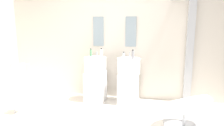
{
  "coord_description": "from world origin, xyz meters",
  "views": [
    {
      "loc": [
        0.79,
        -2.75,
        1.58
      ],
      "look_at": [
        0.15,
        0.55,
        0.95
      ],
      "focal_mm": 33.71,
      "sensor_mm": 36.0,
      "label": 1
    }
  ],
  "objects_px": {
    "shower_column": "(189,50)",
    "pedestal_sink_right": "(129,80)",
    "soap_bottle_green": "(91,53)",
    "soap_bottle_grey": "(133,55)",
    "soap_bottle_clear": "(124,55)",
    "lounge_chair": "(185,109)",
    "towel_rack": "(20,80)",
    "soap_bottle_white": "(101,53)",
    "pedestal_sink_left": "(95,78)"
  },
  "relations": [
    {
      "from": "shower_column",
      "to": "pedestal_sink_right",
      "type": "bearing_deg",
      "value": -168.39
    },
    {
      "from": "lounge_chair",
      "to": "soap_bottle_white",
      "type": "bearing_deg",
      "value": 146.42
    },
    {
      "from": "lounge_chair",
      "to": "soap_bottle_grey",
      "type": "height_order",
      "value": "soap_bottle_grey"
    },
    {
      "from": "shower_column",
      "to": "soap_bottle_white",
      "type": "xyz_separation_m",
      "value": [
        -1.7,
        -0.22,
        -0.08
      ]
    },
    {
      "from": "shower_column",
      "to": "soap_bottle_green",
      "type": "distance_m",
      "value": 1.95
    },
    {
      "from": "soap_bottle_green",
      "to": "soap_bottle_grey",
      "type": "bearing_deg",
      "value": -15.25
    },
    {
      "from": "lounge_chair",
      "to": "pedestal_sink_left",
      "type": "bearing_deg",
      "value": 148.96
    },
    {
      "from": "lounge_chair",
      "to": "soap_bottle_clear",
      "type": "height_order",
      "value": "soap_bottle_clear"
    },
    {
      "from": "soap_bottle_clear",
      "to": "soap_bottle_green",
      "type": "bearing_deg",
      "value": 173.91
    },
    {
      "from": "shower_column",
      "to": "lounge_chair",
      "type": "distance_m",
      "value": 1.43
    },
    {
      "from": "lounge_chair",
      "to": "soap_bottle_green",
      "type": "distance_m",
      "value": 2.15
    },
    {
      "from": "pedestal_sink_right",
      "to": "soap_bottle_green",
      "type": "relative_size",
      "value": 6.22
    },
    {
      "from": "lounge_chair",
      "to": "soap_bottle_clear",
      "type": "relative_size",
      "value": 9.08
    },
    {
      "from": "pedestal_sink_left",
      "to": "towel_rack",
      "type": "bearing_deg",
      "value": -140.73
    },
    {
      "from": "shower_column",
      "to": "towel_rack",
      "type": "height_order",
      "value": "shower_column"
    },
    {
      "from": "soap_bottle_white",
      "to": "soap_bottle_green",
      "type": "distance_m",
      "value": 0.26
    },
    {
      "from": "soap_bottle_green",
      "to": "soap_bottle_grey",
      "type": "height_order",
      "value": "soap_bottle_grey"
    },
    {
      "from": "pedestal_sink_left",
      "to": "lounge_chair",
      "type": "height_order",
      "value": "pedestal_sink_left"
    },
    {
      "from": "pedestal_sink_left",
      "to": "soap_bottle_white",
      "type": "xyz_separation_m",
      "value": [
        0.13,
        0.02,
        0.52
      ]
    },
    {
      "from": "pedestal_sink_right",
      "to": "shower_column",
      "type": "xyz_separation_m",
      "value": [
        1.14,
        0.24,
        0.6
      ]
    },
    {
      "from": "soap_bottle_clear",
      "to": "soap_bottle_grey",
      "type": "xyz_separation_m",
      "value": [
        0.2,
        -0.17,
        0.03
      ]
    },
    {
      "from": "soap_bottle_green",
      "to": "lounge_chair",
      "type": "bearing_deg",
      "value": -31.9
    },
    {
      "from": "pedestal_sink_left",
      "to": "shower_column",
      "type": "bearing_deg",
      "value": 7.33
    },
    {
      "from": "soap_bottle_green",
      "to": "shower_column",
      "type": "bearing_deg",
      "value": 3.74
    },
    {
      "from": "pedestal_sink_right",
      "to": "soap_bottle_clear",
      "type": "bearing_deg",
      "value": 162.65
    },
    {
      "from": "soap_bottle_white",
      "to": "soap_bottle_clear",
      "type": "height_order",
      "value": "soap_bottle_white"
    },
    {
      "from": "lounge_chair",
      "to": "soap_bottle_white",
      "type": "height_order",
      "value": "soap_bottle_white"
    },
    {
      "from": "pedestal_sink_left",
      "to": "soap_bottle_white",
      "type": "height_order",
      "value": "soap_bottle_white"
    },
    {
      "from": "lounge_chair",
      "to": "towel_rack",
      "type": "relative_size",
      "value": 1.16
    },
    {
      "from": "pedestal_sink_right",
      "to": "soap_bottle_white",
      "type": "distance_m",
      "value": 0.76
    },
    {
      "from": "pedestal_sink_right",
      "to": "soap_bottle_white",
      "type": "xyz_separation_m",
      "value": [
        -0.56,
        0.02,
        0.52
      ]
    },
    {
      "from": "soap_bottle_grey",
      "to": "lounge_chair",
      "type": "bearing_deg",
      "value": -44.64
    },
    {
      "from": "soap_bottle_clear",
      "to": "shower_column",
      "type": "bearing_deg",
      "value": 9.14
    },
    {
      "from": "soap_bottle_green",
      "to": "pedestal_sink_left",
      "type": "bearing_deg",
      "value": -42.06
    },
    {
      "from": "lounge_chair",
      "to": "soap_bottle_green",
      "type": "bearing_deg",
      "value": 148.1
    },
    {
      "from": "soap_bottle_green",
      "to": "soap_bottle_grey",
      "type": "relative_size",
      "value": 0.86
    },
    {
      "from": "pedestal_sink_right",
      "to": "soap_bottle_clear",
      "type": "height_order",
      "value": "soap_bottle_clear"
    },
    {
      "from": "pedestal_sink_right",
      "to": "lounge_chair",
      "type": "relative_size",
      "value": 0.92
    },
    {
      "from": "lounge_chair",
      "to": "towel_rack",
      "type": "xyz_separation_m",
      "value": [
        -2.73,
        0.08,
        0.28
      ]
    },
    {
      "from": "shower_column",
      "to": "soap_bottle_green",
      "type": "relative_size",
      "value": 12.57
    },
    {
      "from": "soap_bottle_white",
      "to": "soap_bottle_green",
      "type": "height_order",
      "value": "soap_bottle_white"
    },
    {
      "from": "pedestal_sink_left",
      "to": "soap_bottle_green",
      "type": "distance_m",
      "value": 0.53
    },
    {
      "from": "shower_column",
      "to": "towel_rack",
      "type": "xyz_separation_m",
      "value": [
        -2.93,
        -1.14,
        -0.45
      ]
    },
    {
      "from": "soap_bottle_clear",
      "to": "soap_bottle_grey",
      "type": "relative_size",
      "value": 0.64
    },
    {
      "from": "towel_rack",
      "to": "lounge_chair",
      "type": "bearing_deg",
      "value": -1.67
    },
    {
      "from": "soap_bottle_white",
      "to": "soap_bottle_clear",
      "type": "bearing_deg",
      "value": 2.28
    },
    {
      "from": "shower_column",
      "to": "soap_bottle_clear",
      "type": "height_order",
      "value": "shower_column"
    },
    {
      "from": "lounge_chair",
      "to": "soap_bottle_green",
      "type": "xyz_separation_m",
      "value": [
        -1.75,
        1.09,
        0.64
      ]
    },
    {
      "from": "soap_bottle_clear",
      "to": "lounge_chair",
      "type": "bearing_deg",
      "value": -43.96
    },
    {
      "from": "pedestal_sink_left",
      "to": "soap_bottle_white",
      "type": "bearing_deg",
      "value": 7.04
    }
  ]
}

